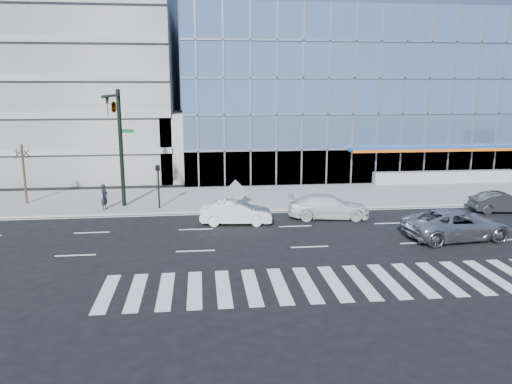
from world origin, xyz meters
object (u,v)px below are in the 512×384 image
tilted_panel (235,193)px  pedestrian (104,197)px  white_suv (328,207)px  dark_sedan (502,202)px  silver_suv (458,224)px  ped_signal_post (158,180)px  white_sedan (236,212)px  traffic_signal (116,120)px  street_tree_near (22,153)px

tilted_panel → pedestrian: bearing=172.1°
white_suv → dark_sedan: white_suv is taller
dark_sedan → pedestrian: pedestrian is taller
silver_suv → tilted_panel: (-11.74, 8.63, 0.24)m
ped_signal_post → white_sedan: 6.52m
white_sedan → tilted_panel: 4.19m
traffic_signal → dark_sedan: size_ratio=1.93×
silver_suv → tilted_panel: 14.57m
street_tree_near → white_suv: (20.47, -5.80, -3.03)m
tilted_panel → ped_signal_post: bearing=173.6°
white_sedan → pedestrian: 9.53m
ped_signal_post → silver_suv: ped_signal_post is taller
silver_suv → pedestrian: pedestrian is taller
tilted_panel → silver_suv: bearing=-44.8°
ped_signal_post → silver_suv: size_ratio=0.50×
traffic_signal → silver_suv: bearing=-22.5°
street_tree_near → pedestrian: bearing=-22.6°
street_tree_near → dark_sedan: size_ratio=1.02×
traffic_signal → white_suv: (13.47, -2.87, -5.41)m
pedestrian → tilted_panel: tilted_panel is taller
ped_signal_post → silver_suv: bearing=-26.5°
white_sedan → street_tree_near: bearing=70.8°
traffic_signal → pedestrian: size_ratio=4.59×
white_suv → dark_sedan: bearing=-82.9°
silver_suv → white_sedan: size_ratio=1.37×
street_tree_near → dark_sedan: bearing=-10.0°
pedestrian → tilted_panel: 8.87m
street_tree_near → silver_suv: street_tree_near is taller
traffic_signal → pedestrian: bearing=157.0°
traffic_signal → tilted_panel: (7.73, 0.56, -5.10)m
ped_signal_post → pedestrian: 3.80m
dark_sedan → tilted_panel: tilted_panel is taller
traffic_signal → tilted_panel: traffic_signal is taller
white_suv → tilted_panel: bearing=65.7°
white_suv → white_sedan: bearing=103.5°
white_suv → ped_signal_post: bearing=80.1°
ped_signal_post → dark_sedan: 23.23m
street_tree_near → dark_sedan: (32.47, -5.70, -3.10)m
ped_signal_post → street_tree_near: bearing=164.9°
silver_suv → white_suv: size_ratio=1.15×
street_tree_near → pedestrian: size_ratio=2.43×
silver_suv → pedestrian: size_ratio=3.44×
white_suv → white_sedan: 6.04m
ped_signal_post → tilted_panel: bearing=2.1°
ped_signal_post → tilted_panel: (5.24, 0.19, -1.07)m
ped_signal_post → white_sedan: bearing=-38.7°
traffic_signal → dark_sedan: 26.20m
traffic_signal → street_tree_near: size_ratio=1.89×
street_tree_near → dark_sedan: 33.11m
silver_suv → dark_sedan: 8.01m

